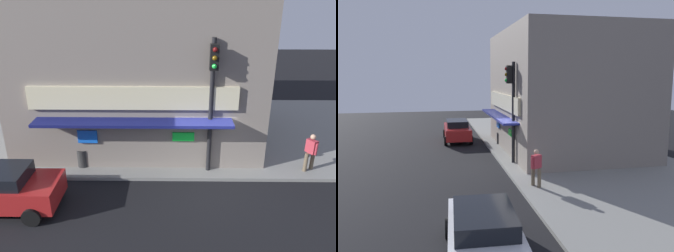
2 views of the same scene
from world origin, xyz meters
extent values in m
plane|color=black|center=(0.00, 0.00, 0.00)|extent=(59.54, 59.54, 0.00)
cube|color=gray|center=(0.00, 5.02, 0.07)|extent=(39.69, 10.03, 0.15)
cube|color=gray|center=(-2.91, 4.70, 3.92)|extent=(10.90, 7.72, 7.56)
cube|color=beige|center=(-2.91, 0.76, 3.30)|extent=(8.29, 0.16, 0.93)
cube|color=navy|center=(-2.91, 0.41, 2.40)|extent=(7.85, 0.90, 0.12)
cube|color=blue|center=(-4.84, 0.78, 1.61)|extent=(0.81, 0.08, 0.55)
cube|color=#19E53F|center=(-0.90, 0.78, 1.64)|extent=(0.89, 0.08, 0.37)
cylinder|color=black|center=(0.16, 0.71, 2.89)|extent=(0.18, 0.18, 5.49)
cube|color=black|center=(0.16, 0.46, 4.96)|extent=(0.32, 0.28, 0.95)
sphere|color=maroon|center=(0.16, 0.31, 5.26)|extent=(0.18, 0.18, 0.18)
sphere|color=brown|center=(0.16, 0.31, 4.96)|extent=(0.18, 0.18, 0.18)
sphere|color=#1ED83F|center=(0.16, 0.31, 4.66)|extent=(0.18, 0.18, 0.18)
cylinder|color=red|center=(-1.86, 1.32, 0.43)|extent=(0.24, 0.24, 0.57)
sphere|color=red|center=(-1.86, 1.32, 0.78)|extent=(0.21, 0.21, 0.21)
cylinder|color=red|center=(-2.04, 1.32, 0.46)|extent=(0.12, 0.10, 0.10)
cylinder|color=red|center=(-1.68, 1.32, 0.46)|extent=(0.12, 0.10, 0.10)
cylinder|color=#2D2D2D|center=(-5.18, 1.02, 0.53)|extent=(0.54, 0.54, 0.78)
cylinder|color=brown|center=(4.55, 0.83, 0.56)|extent=(0.22, 0.22, 0.82)
cylinder|color=brown|center=(4.22, 0.65, 0.56)|extent=(0.22, 0.22, 0.82)
cube|color=#B2333F|center=(4.39, 0.74, 1.25)|extent=(0.42, 0.49, 0.57)
sphere|color=tan|center=(4.39, 0.74, 1.67)|extent=(0.22, 0.22, 0.22)
cylinder|color=#B2333F|center=(4.27, 0.95, 1.22)|extent=(0.14, 0.14, 0.51)
cylinder|color=#B2333F|center=(4.50, 0.53, 1.22)|extent=(0.14, 0.14, 0.51)
cylinder|color=#59595B|center=(-6.75, 2.03, 0.36)|extent=(0.38, 0.38, 0.42)
sphere|color=#1E6628|center=(-6.75, 2.03, 0.90)|extent=(0.79, 0.79, 0.79)
cylinder|color=gray|center=(-4.02, 2.96, 0.37)|extent=(0.39, 0.39, 0.44)
sphere|color=#2D7A33|center=(-4.02, 2.96, 0.86)|extent=(0.65, 0.65, 0.65)
cube|color=silver|center=(9.68, -2.29, 0.67)|extent=(4.35, 2.06, 0.70)
cube|color=black|center=(9.68, -2.29, 1.24)|extent=(2.38, 1.67, 0.44)
cylinder|color=black|center=(8.23, -1.29, 0.32)|extent=(0.65, 0.25, 0.64)
cylinder|color=black|center=(8.15, -3.15, 0.32)|extent=(0.65, 0.25, 0.64)
cube|color=#AD1E1E|center=(-7.58, -1.87, 0.72)|extent=(4.56, 1.83, 0.80)
cube|color=black|center=(-7.58, -1.87, 1.35)|extent=(2.46, 1.53, 0.46)
cylinder|color=black|center=(-5.98, -0.97, 0.32)|extent=(0.64, 0.22, 0.64)
cylinder|color=black|center=(-5.99, -2.78, 0.32)|extent=(0.64, 0.22, 0.64)
cylinder|color=black|center=(-9.17, -0.96, 0.32)|extent=(0.64, 0.22, 0.64)
cylinder|color=black|center=(-9.17, -2.76, 0.32)|extent=(0.64, 0.22, 0.64)
camera|label=1|loc=(-1.36, -11.94, 7.47)|focal=36.54mm
camera|label=2|loc=(18.07, -3.46, 4.91)|focal=36.47mm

